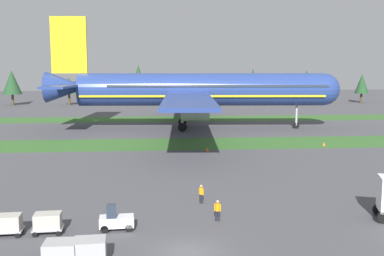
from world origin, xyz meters
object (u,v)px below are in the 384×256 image
object	(u,v)px
ground_crew_marshaller	(201,193)
uld_container_1	(90,251)
cargo_dolly_second	(7,223)
uld_container_0	(61,254)
baggage_tug	(116,220)
airliner	(194,89)
taxiway_marker_0	(324,144)
ground_crew_loader	(218,210)
taxiway_marker_1	(207,149)
cargo_dolly_lead	(48,221)

from	to	relation	value
ground_crew_marshaller	uld_container_1	distance (m)	14.72
ground_crew_marshaller	uld_container_1	world-z (taller)	ground_crew_marshaller
cargo_dolly_second	uld_container_0	world-z (taller)	uld_container_0
baggage_tug	uld_container_1	distance (m)	6.01
airliner	taxiway_marker_0	distance (m)	28.97
cargo_dolly_second	taxiway_marker_0	xyz separation A→B (m)	(37.21, 35.14, -0.62)
baggage_tug	ground_crew_loader	size ratio (longest dim) A/B	1.54
ground_crew_marshaller	airliner	bearing A→B (deg)	-45.07
cargo_dolly_second	uld_container_1	size ratio (longest dim) A/B	1.14
uld_container_0	taxiway_marker_0	distance (m)	51.97
taxiway_marker_0	cargo_dolly_second	bearing A→B (deg)	-136.64
baggage_tug	ground_crew_marshaller	xyz separation A→B (m)	(7.19, 6.25, 0.13)
uld_container_1	taxiway_marker_1	size ratio (longest dim) A/B	3.02
uld_container_1	taxiway_marker_1	distance (m)	39.02
cargo_dolly_second	ground_crew_loader	world-z (taller)	ground_crew_loader
cargo_dolly_second	uld_container_0	bearing A→B (deg)	37.97
uld_container_0	uld_container_1	xyz separation A→B (m)	(1.79, 0.25, 0.00)
cargo_dolly_lead	cargo_dolly_second	world-z (taller)	same
baggage_tug	uld_container_0	size ratio (longest dim) A/B	1.34
ground_crew_loader	taxiway_marker_1	distance (m)	30.04
airliner	uld_container_0	xyz separation A→B (m)	(-13.49, -61.61, -7.00)
airliner	uld_container_0	distance (m)	63.46
uld_container_0	taxiway_marker_0	bearing A→B (deg)	51.73
airliner	ground_crew_loader	size ratio (longest dim) A/B	40.92
ground_crew_loader	taxiway_marker_0	size ratio (longest dim) A/B	2.92
cargo_dolly_lead	cargo_dolly_second	size ratio (longest dim) A/B	1.00
uld_container_0	baggage_tug	bearing A→B (deg)	64.86
baggage_tug	uld_container_1	xyz separation A→B (m)	(-1.10, -5.91, -0.01)
cargo_dolly_second	ground_crew_marshaller	bearing A→B (deg)	110.51
uld_container_1	cargo_dolly_second	bearing A→B (deg)	141.51
taxiway_marker_0	ground_crew_marshaller	bearing A→B (deg)	-127.92
cargo_dolly_second	uld_container_1	world-z (taller)	uld_container_1
cargo_dolly_lead	ground_crew_marshaller	xyz separation A→B (m)	(12.20, 6.57, 0.03)
cargo_dolly_second	taxiway_marker_0	distance (m)	51.18
ground_crew_loader	cargo_dolly_second	bearing A→B (deg)	-152.48
uld_container_0	taxiway_marker_0	world-z (taller)	uld_container_0
cargo_dolly_second	taxiway_marker_0	world-z (taller)	cargo_dolly_second
baggage_tug	taxiway_marker_0	size ratio (longest dim) A/B	4.49
ground_crew_marshaller	uld_container_0	xyz separation A→B (m)	(-10.08, -12.41, -0.14)
baggage_tug	cargo_dolly_second	world-z (taller)	baggage_tug
airliner	cargo_dolly_lead	size ratio (longest dim) A/B	31.10
ground_crew_loader	taxiway_marker_1	world-z (taller)	ground_crew_loader
baggage_tug	ground_crew_marshaller	size ratio (longest dim) A/B	1.54
uld_container_0	cargo_dolly_lead	bearing A→B (deg)	109.98
airliner	taxiway_marker_0	world-z (taller)	airliner
baggage_tug	cargo_dolly_lead	distance (m)	5.03
uld_container_1	taxiway_marker_0	size ratio (longest dim) A/B	3.36
cargo_dolly_second	taxiway_marker_1	world-z (taller)	cargo_dolly_second
baggage_tug	ground_crew_loader	xyz separation A→B (m)	(8.04, 1.41, 0.13)
taxiway_marker_0	taxiway_marker_1	xyz separation A→B (m)	(-18.77, -3.30, 0.03)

